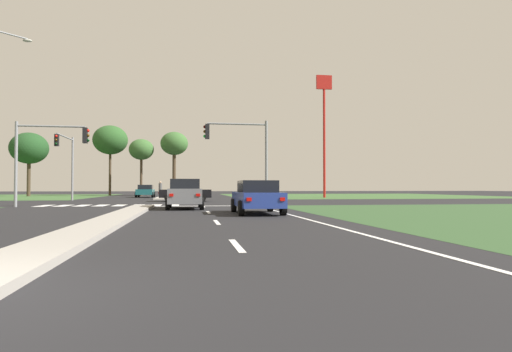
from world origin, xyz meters
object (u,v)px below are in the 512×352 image
(fastfood_pole_sign, at_px, (324,110))
(treeline_near, at_px, (29,148))
(traffic_signal_near_left, at_px, (45,148))
(treeline_third, at_px, (141,150))
(car_blue_second, at_px, (257,197))
(traffic_signal_far_left, at_px, (67,155))
(treeline_second, at_px, (110,140))
(car_teal_near, at_px, (145,191))
(traffic_signal_near_right, at_px, (244,147))
(car_black_third, at_px, (185,192))
(pedestrian_at_median, at_px, (160,188))
(treeline_fourth, at_px, (174,144))
(car_grey_fourth, at_px, (185,194))

(fastfood_pole_sign, relative_size, treeline_near, 1.68)
(traffic_signal_near_left, distance_m, treeline_third, 34.48)
(car_blue_second, relative_size, traffic_signal_far_left, 0.82)
(traffic_signal_far_left, xyz_separation_m, fastfood_pole_sign, (25.59, 9.17, 6.09))
(treeline_second, height_order, treeline_third, treeline_second)
(car_teal_near, height_order, treeline_near, treeline_near)
(traffic_signal_near_left, height_order, treeline_second, treeline_second)
(traffic_signal_far_left, relative_size, traffic_signal_near_left, 1.10)
(traffic_signal_near_left, bearing_deg, traffic_signal_far_left, 98.06)
(treeline_second, bearing_deg, traffic_signal_far_left, -88.20)
(traffic_signal_near_right, distance_m, treeline_near, 41.49)
(traffic_signal_near_left, xyz_separation_m, fastfood_pole_sign, (23.99, 20.44, 6.49))
(car_blue_second, relative_size, treeline_second, 0.46)
(car_teal_near, relative_size, car_black_third, 1.03)
(pedestrian_at_median, relative_size, treeline_fourth, 0.19)
(car_black_third, bearing_deg, treeline_fourth, -176.36)
(traffic_signal_near_right, relative_size, treeline_fourth, 0.62)
(car_teal_near, xyz_separation_m, pedestrian_at_median, (2.13, -7.24, 0.39))
(traffic_signal_far_left, distance_m, treeline_fourth, 24.65)
(traffic_signal_near_left, bearing_deg, car_grey_fourth, -24.34)
(car_blue_second, bearing_deg, treeline_third, 102.22)
(traffic_signal_near_left, bearing_deg, car_teal_near, 81.51)
(car_black_third, xyz_separation_m, traffic_signal_near_left, (-8.34, -8.76, 2.76))
(traffic_signal_near_right, xyz_separation_m, treeline_second, (-14.53, 37.71, 4.17))
(pedestrian_at_median, height_order, treeline_second, treeline_second)
(car_teal_near, xyz_separation_m, traffic_signal_far_left, (-5.30, -13.55, 3.17))
(treeline_near, distance_m, treeline_second, 10.55)
(car_teal_near, height_order, traffic_signal_near_right, traffic_signal_near_right)
(pedestrian_at_median, bearing_deg, treeline_fourth, -69.48)
(traffic_signal_far_left, xyz_separation_m, treeline_fourth, (8.32, 22.98, 3.23))
(treeline_fourth, bearing_deg, treeline_second, 159.32)
(traffic_signal_near_left, distance_m, traffic_signal_near_right, 12.11)
(traffic_signal_near_left, distance_m, treeline_second, 38.05)
(fastfood_pole_sign, relative_size, treeline_fourth, 1.58)
(car_black_third, bearing_deg, treeline_second, -159.60)
(pedestrian_at_median, xyz_separation_m, treeline_near, (-17.85, 16.06, 5.13))
(traffic_signal_far_left, height_order, treeline_near, treeline_near)
(traffic_signal_near_left, bearing_deg, car_blue_second, -37.16)
(car_grey_fourth, bearing_deg, car_teal_near, 99.32)
(pedestrian_at_median, relative_size, treeline_near, 0.20)
(traffic_signal_far_left, relative_size, pedestrian_at_median, 3.42)
(car_grey_fourth, distance_m, treeline_near, 43.01)
(treeline_fourth, bearing_deg, car_blue_second, -83.54)
(car_grey_fourth, xyz_separation_m, traffic_signal_far_left, (-10.00, 15.08, 3.10))
(car_grey_fourth, relative_size, traffic_signal_far_left, 0.76)
(car_teal_near, distance_m, traffic_signal_near_left, 25.26)
(traffic_signal_near_left, height_order, treeline_fourth, treeline_fourth)
(car_teal_near, relative_size, treeline_third, 0.56)
(pedestrian_at_median, distance_m, treeline_third, 17.84)
(traffic_signal_near_right, bearing_deg, car_grey_fourth, -134.26)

